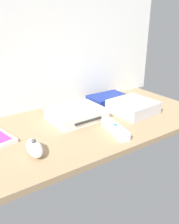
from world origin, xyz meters
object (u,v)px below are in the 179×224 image
at_px(remote_wand, 115,129).
at_px(remote_nunchuk, 34,148).
at_px(mini_computer, 133,107).
at_px(network_router, 108,99).
at_px(remote_classic_pad, 73,107).
at_px(game_console, 77,114).

height_order(remote_wand, remote_nunchuk, remote_nunchuk).
xyz_separation_m(mini_computer, remote_nunchuk, (-0.48, -0.08, -0.01)).
relative_size(mini_computer, network_router, 1.00).
xyz_separation_m(network_router, remote_classic_pad, (-0.25, -0.09, 0.04)).
bearing_deg(remote_nunchuk, remote_classic_pad, 39.42).
xyz_separation_m(mini_computer, remote_wand, (-0.19, -0.11, -0.01)).
bearing_deg(remote_nunchuk, game_console, 37.36).
relative_size(mini_computer, remote_nunchuk, 1.76).
distance_m(remote_nunchuk, remote_classic_pad, 0.27).
height_order(remote_wand, remote_classic_pad, remote_classic_pad).
bearing_deg(mini_computer, remote_nunchuk, -170.34).
distance_m(game_console, remote_wand, 0.19).
bearing_deg(remote_classic_pad, remote_wand, -59.01).
xyz_separation_m(game_console, network_router, (0.23, 0.10, -0.00)).
distance_m(network_router, remote_nunchuk, 0.53).
height_order(game_console, remote_nunchuk, remote_nunchuk).
bearing_deg(remote_wand, remote_nunchuk, -174.54).
distance_m(mini_computer, remote_wand, 0.22).
bearing_deg(remote_classic_pad, mini_computer, -5.18).
bearing_deg(network_router, game_console, -158.71).
distance_m(remote_wand, remote_nunchuk, 0.29).
distance_m(mini_computer, remote_nunchuk, 0.49).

